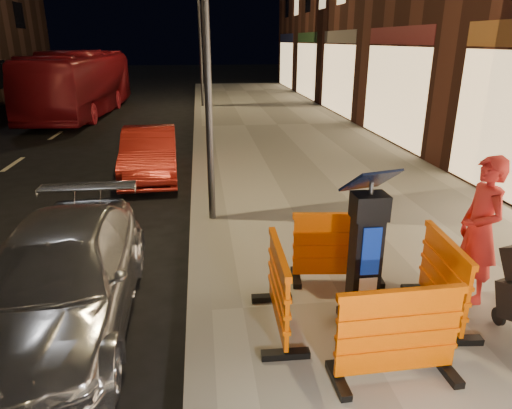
{
  "coord_description": "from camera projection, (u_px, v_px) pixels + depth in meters",
  "views": [
    {
      "loc": [
        0.11,
        -4.71,
        3.18
      ],
      "look_at": [
        0.8,
        1.0,
        1.1
      ],
      "focal_mm": 32.0,
      "sensor_mm": 36.0,
      "label": 1
    }
  ],
  "objects": [
    {
      "name": "ground_plane",
      "position": [
        200.0,
        321.0,
        5.47
      ],
      "size": [
        120.0,
        120.0,
        0.0
      ],
      "primitive_type": "plane",
      "color": "black",
      "rests_on": "ground"
    },
    {
      "name": "sidewalk",
      "position": [
        437.0,
        300.0,
        5.78
      ],
      "size": [
        6.0,
        60.0,
        0.15
      ],
      "primitive_type": "cube",
      "color": "gray",
      "rests_on": "ground"
    },
    {
      "name": "kerb",
      "position": [
        200.0,
        316.0,
        5.44
      ],
      "size": [
        0.3,
        60.0,
        0.15
      ],
      "primitive_type": "cube",
      "color": "slate",
      "rests_on": "ground"
    },
    {
      "name": "parking_kiosk",
      "position": [
        365.0,
        253.0,
        4.94
      ],
      "size": [
        0.57,
        0.57,
        1.71
      ],
      "primitive_type": "cube",
      "rotation": [
        0.0,
        0.0,
        -0.06
      ],
      "color": "black",
      "rests_on": "sidewalk"
    },
    {
      "name": "barrier_front",
      "position": [
        398.0,
        335.0,
        4.19
      ],
      "size": [
        1.24,
        0.54,
        0.95
      ],
      "primitive_type": "cube",
      "rotation": [
        0.0,
        0.0,
        0.03
      ],
      "color": "#F25D00",
      "rests_on": "sidewalk"
    },
    {
      "name": "barrier_back",
      "position": [
        338.0,
        247.0,
        5.96
      ],
      "size": [
        1.27,
        0.64,
        0.95
      ],
      "primitive_type": "cube",
      "rotation": [
        0.0,
        0.0,
        -0.11
      ],
      "color": "#F25D00",
      "rests_on": "sidewalk"
    },
    {
      "name": "barrier_kerbside",
      "position": [
        279.0,
        289.0,
        4.97
      ],
      "size": [
        0.53,
        1.23,
        0.95
      ],
      "primitive_type": "cube",
      "rotation": [
        0.0,
        0.0,
        1.55
      ],
      "color": "#F25D00",
      "rests_on": "sidewalk"
    },
    {
      "name": "barrier_bldgside",
      "position": [
        443.0,
        278.0,
        5.18
      ],
      "size": [
        0.61,
        1.26,
        0.95
      ],
      "primitive_type": "cube",
      "rotation": [
        0.0,
        0.0,
        1.48
      ],
      "color": "#F25D00",
      "rests_on": "sidewalk"
    },
    {
      "name": "car_silver",
      "position": [
        67.0,
        324.0,
        5.42
      ],
      "size": [
        1.76,
        4.15,
        1.19
      ],
      "primitive_type": "imported",
      "rotation": [
        0.0,
        0.0,
        0.02
      ],
      "color": "silver",
      "rests_on": "ground"
    },
    {
      "name": "car_red",
      "position": [
        152.0,
        177.0,
        11.22
      ],
      "size": [
        1.45,
        3.66,
        1.19
      ],
      "primitive_type": "imported",
      "rotation": [
        0.0,
        0.0,
        0.05
      ],
      "color": "maroon",
      "rests_on": "ground"
    },
    {
      "name": "bus_doubledecker",
      "position": [
        85.0,
        115.0,
        20.45
      ],
      "size": [
        2.79,
        10.0,
        2.76
      ],
      "primitive_type": "imported",
      "rotation": [
        0.0,
        0.0,
        -0.05
      ],
      "color": "maroon",
      "rests_on": "ground"
    },
    {
      "name": "man",
      "position": [
        480.0,
        230.0,
        5.41
      ],
      "size": [
        0.46,
        0.68,
        1.81
      ],
      "primitive_type": "imported",
      "rotation": [
        0.0,
        0.0,
        -1.62
      ],
      "color": "#B0221F",
      "rests_on": "sidewalk"
    },
    {
      "name": "street_lamp_mid",
      "position": [
        206.0,
        42.0,
        7.22
      ],
      "size": [
        0.12,
        0.12,
        6.0
      ],
      "primitive_type": "cylinder",
      "color": "#3F3F44",
      "rests_on": "sidewalk"
    },
    {
      "name": "street_lamp_far",
      "position": [
        200.0,
        40.0,
        21.22
      ],
      "size": [
        0.12,
        0.12,
        6.0
      ],
      "primitive_type": "cylinder",
      "color": "#3F3F44",
      "rests_on": "sidewalk"
    }
  ]
}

